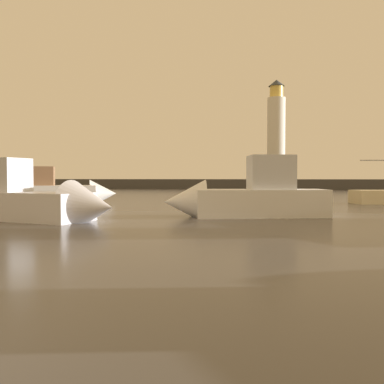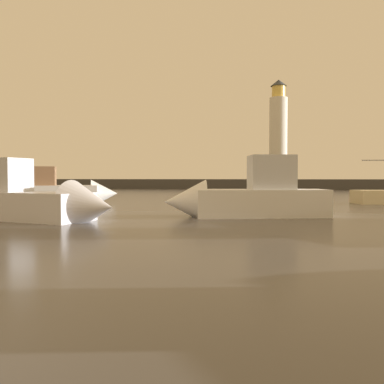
{
  "view_description": "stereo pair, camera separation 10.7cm",
  "coord_description": "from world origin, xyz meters",
  "views": [
    {
      "loc": [
        4.44,
        -1.92,
        1.85
      ],
      "look_at": [
        0.8,
        14.43,
        1.27
      ],
      "focal_mm": 38.38,
      "sensor_mm": 36.0,
      "label": 1
    },
    {
      "loc": [
        4.54,
        -1.9,
        1.85
      ],
      "look_at": [
        0.8,
        14.43,
        1.27
      ],
      "focal_mm": 38.38,
      "sensor_mm": 36.0,
      "label": 2
    }
  ],
  "objects": [
    {
      "name": "motorboat_2",
      "position": [
        -6.14,
        14.05,
        0.81
      ],
      "size": [
        8.91,
        3.9,
        3.16
      ],
      "color": "silver",
      "rests_on": "ground_plane"
    },
    {
      "name": "lighthouse",
      "position": [
        3.27,
        65.77,
        9.19
      ],
      "size": [
        2.86,
        2.86,
        15.97
      ],
      "color": "silver",
      "rests_on": "breakwater"
    },
    {
      "name": "motorboat_4",
      "position": [
        -10.81,
        24.02,
        0.87
      ],
      "size": [
        8.01,
        5.28,
        2.89
      ],
      "color": "white",
      "rests_on": "ground_plane"
    },
    {
      "name": "ground_plane",
      "position": [
        0.0,
        32.88,
        0.0
      ],
      "size": [
        220.0,
        220.0,
        0.0
      ],
      "primitive_type": "plane",
      "color": "#4C4742"
    },
    {
      "name": "motorboat_1",
      "position": [
        2.5,
        17.67,
        0.91
      ],
      "size": [
        8.01,
        4.14,
        3.26
      ],
      "color": "white",
      "rests_on": "ground_plane"
    },
    {
      "name": "breakwater",
      "position": [
        0.0,
        65.77,
        0.81
      ],
      "size": [
        73.52,
        4.64,
        1.62
      ],
      "primitive_type": "cube",
      "color": "#423F3D",
      "rests_on": "ground_plane"
    }
  ]
}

